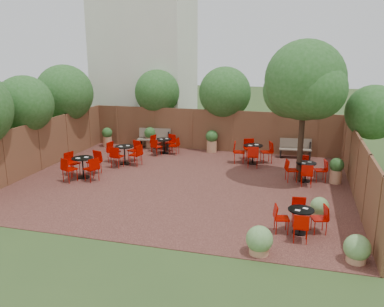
# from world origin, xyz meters

# --- Properties ---
(ground) EXTENTS (80.00, 80.00, 0.00)m
(ground) POSITION_xyz_m (0.00, 0.00, 0.00)
(ground) COLOR #354F23
(ground) RESTS_ON ground
(courtyard_paving) EXTENTS (12.00, 10.00, 0.02)m
(courtyard_paving) POSITION_xyz_m (0.00, 0.00, 0.01)
(courtyard_paving) COLOR #331914
(courtyard_paving) RESTS_ON ground
(fence_back) EXTENTS (12.00, 0.08, 2.00)m
(fence_back) POSITION_xyz_m (0.00, 5.00, 1.00)
(fence_back) COLOR #53301F
(fence_back) RESTS_ON ground
(fence_left) EXTENTS (0.08, 10.00, 2.00)m
(fence_left) POSITION_xyz_m (-6.00, 0.00, 1.00)
(fence_left) COLOR #53301F
(fence_left) RESTS_ON ground
(fence_right) EXTENTS (0.08, 10.00, 2.00)m
(fence_right) POSITION_xyz_m (6.00, 0.00, 1.00)
(fence_right) COLOR #53301F
(fence_right) RESTS_ON ground
(neighbour_building) EXTENTS (5.00, 4.00, 8.00)m
(neighbour_building) POSITION_xyz_m (-4.50, 8.00, 4.00)
(neighbour_building) COLOR silver
(neighbour_building) RESTS_ON ground
(overhang_foliage) EXTENTS (15.66, 10.72, 2.74)m
(overhang_foliage) POSITION_xyz_m (-3.13, 2.29, 2.73)
(overhang_foliage) COLOR #22531B
(overhang_foliage) RESTS_ON ground
(courtyard_tree) EXTENTS (2.93, 2.85, 5.14)m
(courtyard_tree) POSITION_xyz_m (4.14, 1.28, 3.59)
(courtyard_tree) COLOR black
(courtyard_tree) RESTS_ON courtyard_paving
(park_bench_left) EXTENTS (1.63, 0.69, 0.98)m
(park_bench_left) POSITION_xyz_m (-2.83, 4.63, 0.52)
(park_bench_left) COLOR brown
(park_bench_left) RESTS_ON courtyard_paving
(park_bench_right) EXTENTS (1.44, 0.58, 0.87)m
(park_bench_right) POSITION_xyz_m (3.96, 4.62, 0.47)
(park_bench_right) COLOR brown
(park_bench_right) RESTS_ON courtyard_paving
(bistro_tables) EXTENTS (9.79, 8.48, 0.93)m
(bistro_tables) POSITION_xyz_m (0.07, 1.18, 0.46)
(bistro_tables) COLOR black
(bistro_tables) RESTS_ON courtyard_paving
(planters) EXTENTS (11.25, 3.88, 1.05)m
(planters) POSITION_xyz_m (-0.79, 3.90, 0.56)
(planters) COLOR tan
(planters) RESTS_ON courtyard_paving
(low_shrubs) EXTENTS (2.84, 3.29, 0.70)m
(low_shrubs) POSITION_xyz_m (4.44, -3.94, 0.34)
(low_shrubs) COLOR tan
(low_shrubs) RESTS_ON courtyard_paving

